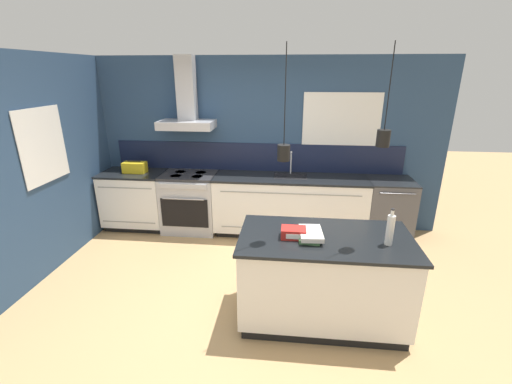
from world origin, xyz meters
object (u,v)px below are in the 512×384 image
(bottle_on_island, at_px, (390,229))
(book_stack, at_px, (311,235))
(oven_range, at_px, (190,202))
(yellow_toolbox, at_px, (135,167))
(red_supply_box, at_px, (293,233))
(dishwasher, at_px, (388,210))

(bottle_on_island, height_order, book_stack, bottle_on_island)
(oven_range, relative_size, yellow_toolbox, 2.68)
(red_supply_box, distance_m, yellow_toolbox, 3.11)
(oven_range, height_order, red_supply_box, red_supply_box)
(dishwasher, bearing_deg, yellow_toolbox, 180.00)
(book_stack, distance_m, yellow_toolbox, 3.24)
(red_supply_box, bearing_deg, book_stack, -2.29)
(bottle_on_island, bearing_deg, red_supply_box, 176.71)
(dishwasher, height_order, yellow_toolbox, yellow_toolbox)
(bottle_on_island, bearing_deg, oven_range, 140.81)
(oven_range, xyz_separation_m, dishwasher, (2.99, 0.00, 0.00))
(yellow_toolbox, bearing_deg, bottle_on_island, -31.28)
(oven_range, distance_m, red_supply_box, 2.55)
(dishwasher, relative_size, yellow_toolbox, 2.68)
(oven_range, bearing_deg, bottle_on_island, -39.19)
(yellow_toolbox, bearing_deg, oven_range, -0.30)
(dishwasher, distance_m, yellow_toolbox, 3.86)
(oven_range, height_order, yellow_toolbox, yellow_toolbox)
(book_stack, distance_m, red_supply_box, 0.16)
(dishwasher, bearing_deg, red_supply_box, -125.84)
(oven_range, height_order, book_stack, book_stack)
(dishwasher, bearing_deg, oven_range, -179.92)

